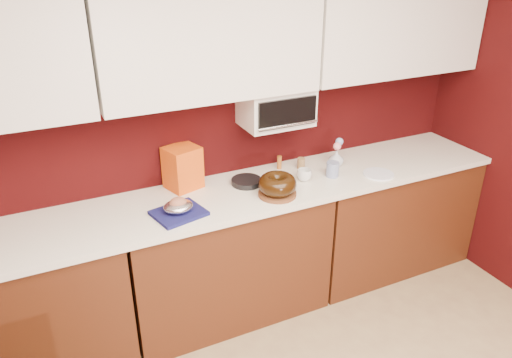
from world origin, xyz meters
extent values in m
cube|color=#330607|center=(0.00, 2.25, 1.25)|extent=(4.00, 0.02, 2.50)
cube|color=#49210E|center=(-1.33, 1.94, 0.43)|extent=(1.31, 0.58, 0.86)
cube|color=#49210E|center=(0.00, 1.94, 0.43)|extent=(1.31, 0.58, 0.86)
cube|color=#49210E|center=(1.33, 1.94, 0.43)|extent=(1.31, 0.58, 0.86)
cube|color=white|center=(0.00, 1.94, 0.88)|extent=(4.00, 0.62, 0.04)
cube|color=white|center=(0.00, 2.08, 1.85)|extent=(1.31, 0.33, 0.70)
cube|color=white|center=(1.33, 2.08, 1.85)|extent=(1.31, 0.33, 0.70)
cube|color=white|center=(0.45, 2.10, 1.38)|extent=(0.45, 0.30, 0.25)
cube|color=black|center=(0.45, 1.94, 1.38)|extent=(0.40, 0.02, 0.18)
cylinder|color=silver|center=(0.45, 1.93, 1.30)|extent=(0.42, 0.02, 0.02)
cylinder|color=brown|center=(0.31, 1.79, 0.91)|extent=(0.30, 0.30, 0.02)
torus|color=black|center=(0.31, 1.79, 0.98)|extent=(0.27, 0.27, 0.10)
cube|color=#151652|center=(-0.33, 1.83, 0.91)|extent=(0.33, 0.30, 0.02)
ellipsoid|color=white|center=(-0.33, 1.83, 0.96)|extent=(0.20, 0.18, 0.06)
ellipsoid|color=#A7654C|center=(-0.33, 1.83, 0.98)|extent=(0.11, 0.09, 0.06)
cube|color=red|center=(-0.19, 2.16, 1.04)|extent=(0.25, 0.24, 0.28)
cylinder|color=black|center=(0.20, 2.02, 0.92)|extent=(0.25, 0.25, 0.03)
imported|color=silver|center=(0.57, 1.91, 0.95)|extent=(0.12, 0.12, 0.09)
cylinder|color=navy|center=(0.77, 1.88, 0.95)|extent=(0.11, 0.11, 0.10)
imported|color=#B1BBC9|center=(0.90, 2.02, 0.96)|extent=(0.11, 0.11, 0.13)
sphere|color=pink|center=(0.90, 2.02, 1.05)|extent=(0.06, 0.06, 0.06)
sphere|color=#8DADE1|center=(0.93, 2.04, 1.07)|extent=(0.06, 0.06, 0.06)
cylinder|color=white|center=(1.07, 1.76, 0.91)|extent=(0.25, 0.25, 0.01)
cylinder|color=#96521B|center=(0.51, 2.15, 0.95)|extent=(0.04, 0.04, 0.10)
cylinder|color=olive|center=(0.65, 2.08, 0.94)|extent=(0.06, 0.06, 0.08)
camera|label=1|loc=(-1.01, -0.66, 2.35)|focal=35.00mm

